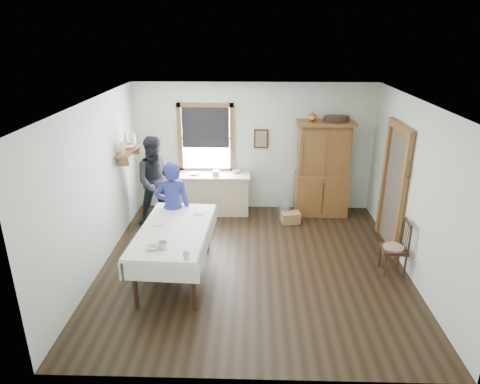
# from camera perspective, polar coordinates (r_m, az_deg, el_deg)

# --- Properties ---
(room) EXTENTS (5.01, 5.01, 2.70)m
(room) POSITION_cam_1_polar(r_m,az_deg,el_deg) (6.67, 1.85, 0.35)
(room) COLOR black
(room) RESTS_ON ground
(window) EXTENTS (1.18, 0.07, 1.48)m
(window) POSITION_cam_1_polar(r_m,az_deg,el_deg) (9.00, -4.57, 7.58)
(window) COLOR white
(window) RESTS_ON room
(doorway) EXTENTS (0.09, 1.14, 2.22)m
(doorway) POSITION_cam_1_polar(r_m,az_deg,el_deg) (7.93, 19.86, 1.04)
(doorway) COLOR #4D4237
(doorway) RESTS_ON room
(wall_shelf) EXTENTS (0.24, 1.00, 0.44)m
(wall_shelf) POSITION_cam_1_polar(r_m,az_deg,el_deg) (8.40, -14.61, 5.64)
(wall_shelf) COLOR brown
(wall_shelf) RESTS_ON room
(framed_picture) EXTENTS (0.30, 0.04, 0.40)m
(framed_picture) POSITION_cam_1_polar(r_m,az_deg,el_deg) (8.97, 2.82, 7.10)
(framed_picture) COLOR #381E13
(framed_picture) RESTS_ON room
(rug_beater) EXTENTS (0.01, 0.27, 0.27)m
(rug_beater) POSITION_cam_1_polar(r_m,az_deg,el_deg) (7.27, 21.61, 3.68)
(rug_beater) COLOR black
(rug_beater) RESTS_ON room
(work_counter) EXTENTS (1.50, 0.59, 0.86)m
(work_counter) POSITION_cam_1_polar(r_m,az_deg,el_deg) (9.07, -3.43, -0.19)
(work_counter) COLOR #CAAE8C
(work_counter) RESTS_ON room
(china_hutch) EXTENTS (1.17, 0.56, 1.98)m
(china_hutch) POSITION_cam_1_polar(r_m,az_deg,el_deg) (8.97, 10.96, 3.00)
(china_hutch) COLOR brown
(china_hutch) RESTS_ON room
(dining_table) EXTENTS (1.18, 2.10, 0.82)m
(dining_table) POSITION_cam_1_polar(r_m,az_deg,el_deg) (6.87, -8.63, -7.89)
(dining_table) COLOR white
(dining_table) RESTS_ON room
(spindle_chair) EXTENTS (0.45, 0.45, 0.91)m
(spindle_chair) POSITION_cam_1_polar(r_m,az_deg,el_deg) (7.28, 19.87, -6.88)
(spindle_chair) COLOR #381E13
(spindle_chair) RESTS_ON room
(pail) EXTENTS (0.30, 0.30, 0.30)m
(pail) POSITION_cam_1_polar(r_m,az_deg,el_deg) (8.89, 5.88, -2.65)
(pail) COLOR gray
(pail) RESTS_ON room
(wicker_basket) EXTENTS (0.41, 0.33, 0.22)m
(wicker_basket) POSITION_cam_1_polar(r_m,az_deg,el_deg) (8.75, 6.75, -3.40)
(wicker_basket) COLOR #9F8148
(wicker_basket) RESTS_ON room
(woman_blue) EXTENTS (0.62, 0.47, 1.52)m
(woman_blue) POSITION_cam_1_polar(r_m,az_deg,el_deg) (7.46, -8.92, -2.49)
(woman_blue) COLOR navy
(woman_blue) RESTS_ON room
(figure_dark) EXTENTS (0.96, 0.84, 1.66)m
(figure_dark) POSITION_cam_1_polar(r_m,az_deg,el_deg) (8.56, -10.96, 1.00)
(figure_dark) COLOR black
(figure_dark) RESTS_ON room
(table_cup_a) EXTENTS (0.17, 0.17, 0.10)m
(table_cup_a) POSITION_cam_1_polar(r_m,az_deg,el_deg) (6.11, -10.26, -7.00)
(table_cup_a) COLOR silver
(table_cup_a) RESTS_ON dining_table
(table_cup_b) EXTENTS (0.12, 0.12, 0.09)m
(table_cup_b) POSITION_cam_1_polar(r_m,az_deg,el_deg) (5.81, -7.20, -8.43)
(table_cup_b) COLOR silver
(table_cup_b) RESTS_ON dining_table
(table_bowl) EXTENTS (0.22, 0.22, 0.05)m
(table_bowl) POSITION_cam_1_polar(r_m,az_deg,el_deg) (6.13, -11.63, -7.30)
(table_bowl) COLOR silver
(table_bowl) RESTS_ON dining_table
(counter_book) EXTENTS (0.18, 0.24, 0.02)m
(counter_book) POSITION_cam_1_polar(r_m,az_deg,el_deg) (9.00, -6.63, 2.50)
(counter_book) COLOR #7B6E52
(counter_book) RESTS_ON work_counter
(counter_bowl) EXTENTS (0.22, 0.22, 0.06)m
(counter_bowl) POSITION_cam_1_polar(r_m,az_deg,el_deg) (9.01, -0.53, 2.78)
(counter_bowl) COLOR silver
(counter_bowl) RESTS_ON work_counter
(shelf_bowl) EXTENTS (0.22, 0.22, 0.05)m
(shelf_bowl) POSITION_cam_1_polar(r_m,az_deg,el_deg) (8.41, -14.60, 5.82)
(shelf_bowl) COLOR silver
(shelf_bowl) RESTS_ON wall_shelf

